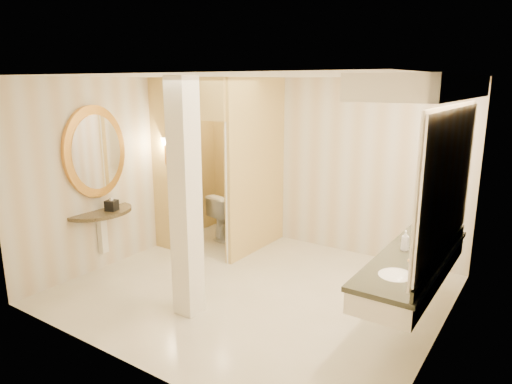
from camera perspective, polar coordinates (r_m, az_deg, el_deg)
floor at (r=6.08m, az=-0.25°, el=-12.08°), size 4.50×4.50×0.00m
ceiling at (r=5.48m, az=-0.28°, el=14.30°), size 4.50×4.50×0.00m
wall_back at (r=7.33m, az=8.54°, el=3.37°), size 4.50×0.02×2.70m
wall_front at (r=4.18m, az=-15.87°, el=-4.80°), size 4.50×0.02×2.70m
wall_left at (r=7.11m, az=-15.49°, el=2.70°), size 0.02×4.00×2.70m
wall_right at (r=4.78m, az=22.70°, el=-3.04°), size 0.02×4.00×2.70m
toilet_closet at (r=7.03m, az=-3.41°, el=3.35°), size 1.50×1.55×2.70m
wall_sconce at (r=7.10m, az=-11.32°, el=6.05°), size 0.14×0.14×0.42m
vanity at (r=4.85m, az=20.09°, el=0.81°), size 0.75×2.40×2.09m
console_shelf at (r=6.70m, az=-19.28°, el=1.72°), size 0.98×0.98×1.94m
pillar at (r=5.13m, az=-8.81°, el=-1.06°), size 0.27×0.27×2.70m
tissue_box at (r=6.70m, az=-17.59°, el=-1.61°), size 0.19×0.19×0.15m
toilet at (r=7.85m, az=-3.14°, el=-3.00°), size 0.60×0.85×0.78m
soap_bottle_a at (r=5.28m, az=19.64°, el=-5.97°), size 0.07×0.07×0.12m
soap_bottle_b at (r=5.34m, az=20.25°, el=-5.89°), size 0.10×0.10×0.11m
soap_bottle_c at (r=5.13m, az=18.14°, el=-5.81°), size 0.11×0.11×0.23m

